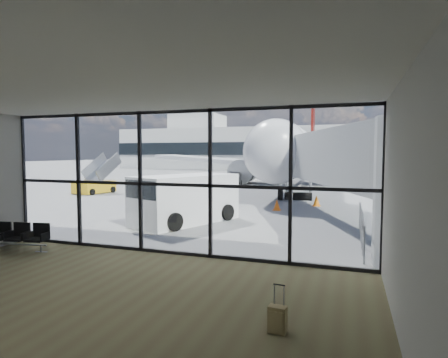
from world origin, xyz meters
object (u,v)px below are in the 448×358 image
Objects in this scene: suitcase at (277,319)px; airliner at (302,153)px; service_van at (183,198)px; mobile_stairs at (95,185)px; belt_loader at (233,180)px; seating_row at (19,235)px.

airliner reaches higher than suitcase.
mobile_stairs is (-12.00, 9.34, -0.50)m from service_van.
mobile_stairs is at bearing -133.89° from airliner.
airliner is at bearing 35.52° from belt_loader.
seating_row is 0.52× the size of belt_loader.
suitcase is 25.74m from mobile_stairs.
airliner reaches higher than mobile_stairs.
airliner is 25.31m from service_van.
airliner is (-3.72, 34.19, 2.93)m from suitcase.
service_van is at bearing 53.24° from seating_row.
belt_loader reaches higher than suitcase.
airliner is at bearing 101.81° from suitcase.
belt_loader is 1.02× the size of mobile_stairs.
seating_row is 31.84m from airliner.
mobile_stairs is at bearing 109.52° from seating_row.
seating_row is 9.49m from suitcase.
airliner is at bearing 69.83° from seating_row.
airliner is (5.30, 31.28, 2.69)m from seating_row.
suitcase is 10.90m from service_van.
seating_row reaches higher than suitcase.
seating_row is at bearing 167.70° from suitcase.
airliner is 7.47× the size of service_van.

